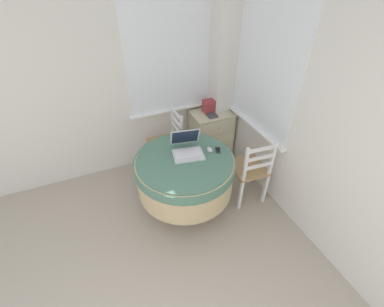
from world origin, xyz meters
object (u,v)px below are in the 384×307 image
(cell_phone, at_px, (218,150))
(book_on_cabinet, at_px, (211,114))
(round_dining_table, at_px, (185,172))
(corner_cabinet, at_px, (211,134))
(laptop, at_px, (187,148))
(computer_mouse, at_px, (210,150))
(storage_box, at_px, (211,106))
(dining_chair_near_back_window, at_px, (168,143))
(dining_chair_near_right_window, at_px, (250,170))

(cell_phone, xyz_separation_m, book_on_cabinet, (0.33, 0.83, -0.04))
(cell_phone, distance_m, book_on_cabinet, 0.89)
(round_dining_table, bearing_deg, corner_cabinet, 48.44)
(laptop, distance_m, computer_mouse, 0.25)
(round_dining_table, relative_size, storage_box, 5.29)
(storage_box, bearing_deg, laptop, -130.43)
(dining_chair_near_back_window, xyz_separation_m, book_on_cabinet, (0.65, 0.04, 0.28))
(storage_box, bearing_deg, dining_chair_near_right_window, -88.82)
(corner_cabinet, bearing_deg, dining_chair_near_right_window, -89.47)
(computer_mouse, distance_m, dining_chair_near_back_window, 0.87)
(cell_phone, bearing_deg, book_on_cabinet, 68.52)
(dining_chair_near_right_window, height_order, corner_cabinet, dining_chair_near_right_window)
(dining_chair_near_back_window, bearing_deg, computer_mouse, -72.81)
(dining_chair_near_back_window, relative_size, book_on_cabinet, 4.07)
(dining_chair_near_right_window, distance_m, book_on_cabinet, 1.00)
(dining_chair_near_right_window, distance_m, corner_cabinet, 1.00)
(round_dining_table, relative_size, computer_mouse, 12.53)
(round_dining_table, distance_m, cell_phone, 0.44)
(cell_phone, distance_m, corner_cabinet, 1.03)
(cell_phone, distance_m, dining_chair_near_back_window, 0.91)
(dining_chair_near_right_window, bearing_deg, cell_phone, 161.28)
(laptop, relative_size, book_on_cabinet, 1.76)
(dining_chair_near_right_window, relative_size, storage_box, 4.47)
(corner_cabinet, bearing_deg, computer_mouse, -118.65)
(round_dining_table, height_order, computer_mouse, computer_mouse)
(dining_chair_near_right_window, bearing_deg, book_on_cabinet, 93.42)
(round_dining_table, height_order, storage_box, storage_box)
(dining_chair_near_back_window, distance_m, dining_chair_near_right_window, 1.16)
(dining_chair_near_right_window, relative_size, book_on_cabinet, 4.07)
(laptop, relative_size, corner_cabinet, 0.55)
(dining_chair_near_back_window, height_order, dining_chair_near_right_window, same)
(round_dining_table, xyz_separation_m, cell_phone, (0.39, -0.01, 0.20))
(laptop, xyz_separation_m, storage_box, (0.68, 0.80, -0.01))
(laptop, height_order, computer_mouse, laptop)
(cell_phone, bearing_deg, dining_chair_near_back_window, 112.57)
(laptop, distance_m, cell_phone, 0.34)
(corner_cabinet, distance_m, book_on_cabinet, 0.38)
(dining_chair_near_right_window, xyz_separation_m, book_on_cabinet, (-0.06, 0.96, 0.28))
(round_dining_table, xyz_separation_m, book_on_cabinet, (0.72, 0.82, 0.15))
(laptop, distance_m, dining_chair_near_back_window, 0.78)
(round_dining_table, bearing_deg, computer_mouse, 2.65)
(computer_mouse, height_order, corner_cabinet, computer_mouse)
(storage_box, bearing_deg, computer_mouse, -117.03)
(computer_mouse, xyz_separation_m, dining_chair_near_right_window, (0.47, -0.15, -0.34))
(laptop, xyz_separation_m, book_on_cabinet, (0.65, 0.72, -0.09))
(laptop, height_order, storage_box, laptop)
(computer_mouse, bearing_deg, storage_box, 62.97)
(book_on_cabinet, bearing_deg, storage_box, 65.73)
(round_dining_table, xyz_separation_m, computer_mouse, (0.30, 0.01, 0.21))
(round_dining_table, relative_size, corner_cabinet, 1.50)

